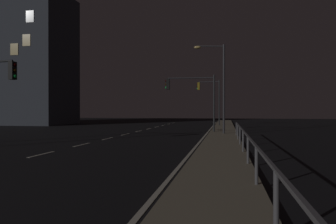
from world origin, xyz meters
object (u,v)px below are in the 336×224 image
Objects in this scene: traffic_light_near_right at (210,94)px; building_distant at (3,61)px; traffic_light_near_left at (192,91)px; street_lamp_across_street at (219,79)px.

building_distant reaches higher than traffic_light_near_right.
building_distant is (-29.82, 0.34, 5.10)m from traffic_light_near_right.
traffic_light_near_right reaches higher than traffic_light_near_left.
traffic_light_near_left is 3.20m from street_lamp_across_street.
street_lamp_across_street is at bearing -84.31° from traffic_light_near_right.
building_distant is (-28.84, 12.72, 5.52)m from traffic_light_near_left.
traffic_light_near_left is 0.69× the size of street_lamp_across_street.
building_distant reaches higher than traffic_light_near_left.
traffic_light_near_right is 30.25m from building_distant.
building_distant is at bearing 179.34° from traffic_light_near_right.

